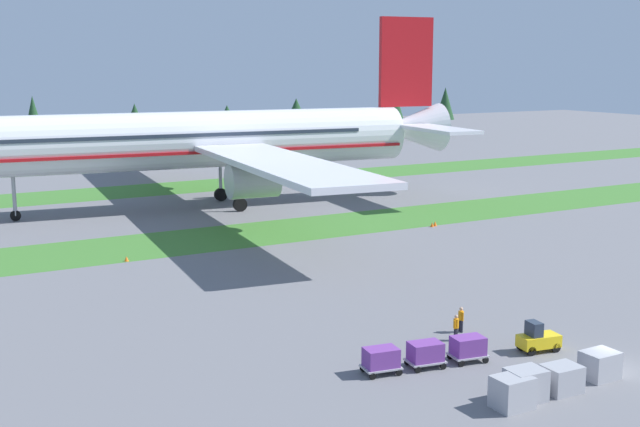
% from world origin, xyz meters
% --- Properties ---
extents(ground_plane, '(400.00, 400.00, 0.00)m').
position_xyz_m(ground_plane, '(0.00, 0.00, 0.00)').
color(ground_plane, slate).
extents(grass_strip_near, '(320.00, 11.73, 0.01)m').
position_xyz_m(grass_strip_near, '(0.00, 46.05, 0.00)').
color(grass_strip_near, '#3D752D').
rests_on(grass_strip_near, ground).
extents(grass_strip_far, '(320.00, 11.73, 0.01)m').
position_xyz_m(grass_strip_far, '(0.00, 81.51, 0.00)').
color(grass_strip_far, '#3D752D').
rests_on(grass_strip_far, ground).
extents(airliner, '(65.28, 80.63, 23.89)m').
position_xyz_m(airliner, '(0.38, 63.57, 8.57)').
color(airliner, silver).
rests_on(airliner, ground).
extents(baggage_tug, '(2.77, 1.68, 1.97)m').
position_xyz_m(baggage_tug, '(-1.61, 4.27, 0.81)').
color(baggage_tug, yellow).
rests_on(baggage_tug, ground).
extents(cargo_dolly_lead, '(2.40, 1.82, 1.55)m').
position_xyz_m(cargo_dolly_lead, '(-6.58, 5.04, 0.92)').
color(cargo_dolly_lead, '#A3A3A8').
rests_on(cargo_dolly_lead, ground).
extents(cargo_dolly_second, '(2.40, 1.82, 1.55)m').
position_xyz_m(cargo_dolly_second, '(-9.44, 5.49, 0.92)').
color(cargo_dolly_second, '#A3A3A8').
rests_on(cargo_dolly_second, ground).
extents(cargo_dolly_third, '(2.40, 1.82, 1.55)m').
position_xyz_m(cargo_dolly_third, '(-12.31, 5.93, 0.92)').
color(cargo_dolly_third, '#A3A3A8').
rests_on(cargo_dolly_third, ground).
extents(ground_crew_marshaller, '(0.51, 0.36, 1.74)m').
position_xyz_m(ground_crew_marshaller, '(-4.79, 8.44, 0.95)').
color(ground_crew_marshaller, black).
rests_on(ground_crew_marshaller, ground).
extents(ground_crew_loader, '(0.36, 0.56, 1.74)m').
position_xyz_m(ground_crew_loader, '(-3.43, 9.63, 0.95)').
color(ground_crew_loader, black).
rests_on(ground_crew_loader, ground).
extents(uld_container_0, '(2.00, 1.61, 1.73)m').
position_xyz_m(uld_container_0, '(-9.01, -1.54, 0.86)').
color(uld_container_0, '#A3A3A8').
rests_on(uld_container_0, ground).
extents(uld_container_1, '(2.01, 1.61, 1.60)m').
position_xyz_m(uld_container_1, '(-1.73, -0.84, 0.80)').
color(uld_container_1, '#A3A3A8').
rests_on(uld_container_1, ground).
extents(uld_container_2, '(2.11, 1.75, 1.75)m').
position_xyz_m(uld_container_2, '(-7.67, -1.12, 0.88)').
color(uld_container_2, '#A3A3A8').
rests_on(uld_container_2, ground).
extents(uld_container_3, '(2.06, 1.68, 1.53)m').
position_xyz_m(uld_container_3, '(-5.14, -1.23, 0.76)').
color(uld_container_3, '#A3A3A8').
rests_on(uld_container_3, ground).
extents(taxiway_marker_0, '(0.44, 0.44, 0.55)m').
position_xyz_m(taxiway_marker_0, '(17.46, 40.04, 0.27)').
color(taxiway_marker_0, orange).
rests_on(taxiway_marker_0, ground).
extents(taxiway_marker_1, '(0.44, 0.44, 0.50)m').
position_xyz_m(taxiway_marker_1, '(16.91, 39.84, 0.25)').
color(taxiway_marker_1, orange).
rests_on(taxiway_marker_1, ground).
extents(taxiway_marker_2, '(0.44, 0.44, 0.45)m').
position_xyz_m(taxiway_marker_2, '(-17.25, 40.61, 0.23)').
color(taxiway_marker_2, orange).
rests_on(taxiway_marker_2, ground).
extents(distant_tree_line, '(183.91, 11.03, 11.88)m').
position_xyz_m(distant_tree_line, '(4.45, 129.80, 6.98)').
color(distant_tree_line, '#4C3823').
rests_on(distant_tree_line, ground).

